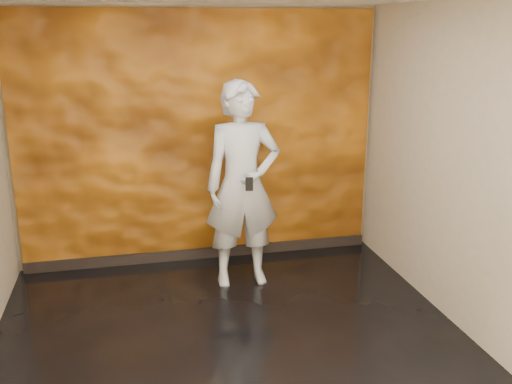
# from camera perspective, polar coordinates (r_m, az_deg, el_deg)

# --- Properties ---
(room) EXTENTS (4.02, 4.02, 2.81)m
(room) POSITION_cam_1_polar(r_m,az_deg,el_deg) (4.39, -2.38, 0.76)
(room) COLOR black
(room) RESTS_ON ground
(feature_wall) EXTENTS (3.90, 0.06, 2.75)m
(feature_wall) POSITION_cam_1_polar(r_m,az_deg,el_deg) (6.28, -5.68, 5.25)
(feature_wall) COLOR orange
(feature_wall) RESTS_ON ground
(baseboard) EXTENTS (3.90, 0.04, 0.12)m
(baseboard) POSITION_cam_1_polar(r_m,az_deg,el_deg) (6.62, -5.32, -6.09)
(baseboard) COLOR black
(baseboard) RESTS_ON ground
(man) EXTENTS (0.76, 0.50, 2.08)m
(man) POSITION_cam_1_polar(r_m,az_deg,el_deg) (5.70, -1.35, 0.68)
(man) COLOR #A4A7B4
(man) RESTS_ON ground
(phone) EXTENTS (0.07, 0.03, 0.13)m
(phone) POSITION_cam_1_polar(r_m,az_deg,el_deg) (5.40, -0.68, 0.80)
(phone) COLOR black
(phone) RESTS_ON man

